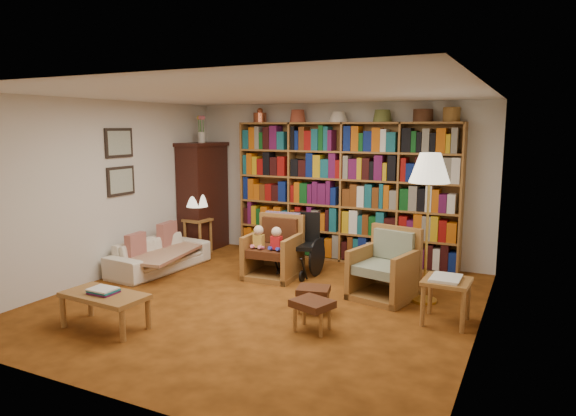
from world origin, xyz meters
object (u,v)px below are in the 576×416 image
Objects in this scene: wheelchair at (301,246)px; footstool_b at (312,306)px; floor_lamp at (430,174)px; side_table_lamp at (198,228)px; footstool_a at (313,292)px; armchair_sage at (386,270)px; armchair_leather at (276,251)px; sofa at (159,255)px; coffee_table at (105,298)px; side_table_papers at (447,286)px.

wheelchair is 1.88× the size of footstool_b.
floor_lamp is at bearing -13.06° from wheelchair.
wheelchair is at bearing -9.30° from side_table_lamp.
armchair_sage is at bearing 59.02° from footstool_a.
armchair_leather reaches higher than side_table_lamp.
footstool_a is at bearing 112.11° from footstool_b.
floor_lamp reaches higher than sofa.
armchair_leather is at bearing -18.21° from side_table_lamp.
sofa is 1.13m from side_table_lamp.
coffee_table is (-1.82, -1.39, 0.08)m from footstool_a.
sofa is at bearing 167.18° from footstool_a.
side_table_papers is at bearing 28.38° from coffee_table.
side_table_papers is at bearing 34.38° from footstool_b.
armchair_sage is 1.34m from floor_lamp.
footstool_b is at bearing -62.18° from wheelchair.
side_table_papers is at bearing 14.22° from footstool_a.
sofa is at bearing -158.95° from wheelchair.
footstool_b is at bearing -121.27° from floor_lamp.
armchair_leather is (1.80, -0.59, -0.07)m from side_table_lamp.
footstool_b is 2.21m from coffee_table.
footstool_a is at bearing -165.78° from side_table_papers.
sofa reaches higher than coffee_table.
footstool_b is (2.98, -1.11, 0.03)m from sofa.
sofa is 3.40× the size of footstool_b.
footstool_b is (-0.88, -1.44, -1.30)m from floor_lamp.
armchair_sage reaches higher than side_table_lamp.
sofa is 1.81× the size of wheelchair.
side_table_papers is 1.49m from footstool_b.
armchair_leather reaches higher than side_table_papers.
footstool_b is (0.99, -1.88, -0.14)m from wheelchair.
armchair_sage is 1.12m from footstool_a.
armchair_sage is (3.46, -0.78, -0.10)m from side_table_lamp.
sofa is at bearing 115.58° from coffee_table.
side_table_lamp is at bearing 167.31° from armchair_sage.
side_table_papers is 1.24× the size of footstool_a.
wheelchair is at bearing -64.71° from sofa.
armchair_sage reaches higher than footstool_b.
armchair_leather reaches higher than footstool_a.
sofa is 2.73× the size of side_table_lamp.
footstool_b is at bearing -67.89° from footstool_a.
side_table_papers is (2.50, -0.79, 0.05)m from armchair_leather.
armchair_leather is 1.70× the size of side_table_papers.
armchair_sage is (3.36, 0.33, 0.10)m from sofa.
side_table_papers is 1.10× the size of footstool_b.
armchair_sage is (1.66, -0.19, -0.03)m from armchair_leather.
floor_lamp is (3.85, 0.33, 1.34)m from sofa.
wheelchair reaches higher than armchair_sage.
sofa is 3.10× the size of side_table_papers.
wheelchair is at bearing 117.82° from footstool_b.
wheelchair is 2.12× the size of footstool_a.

